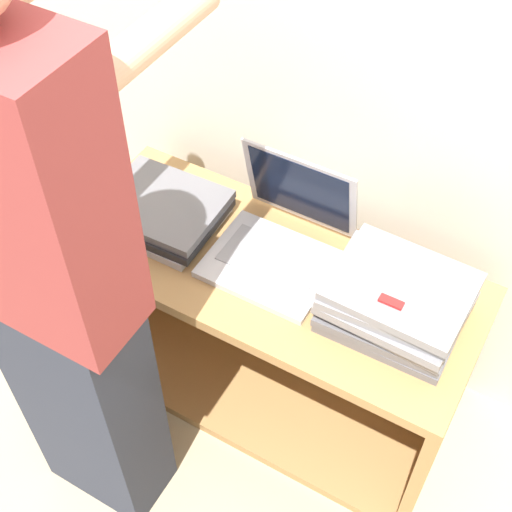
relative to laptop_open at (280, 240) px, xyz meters
The scene contains 8 objects.
ground_plane 0.75m from the laptop_open, 90.00° to the right, with size 12.00×12.00×0.00m, color tan.
wall_back 0.60m from the laptop_open, 90.00° to the left, with size 8.00×0.05×2.40m.
cart 0.37m from the laptop_open, 90.00° to the left, with size 1.19×0.51×0.63m.
laptop_open is the anchor object (origin of this frame).
laptop_stack_left 0.37m from the laptop_open, behind, with size 0.35×0.29×0.08m.
laptop_stack_right 0.37m from the laptop_open, ahead, with size 0.35×0.30×0.15m.
person 0.66m from the laptop_open, 115.50° to the right, with size 0.40×0.54×1.78m.
inventory_tag 0.40m from the laptop_open, 18.80° to the right, with size 0.06×0.02×0.01m.
Camera 1 is at (0.60, -0.87, 2.13)m, focal length 50.00 mm.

